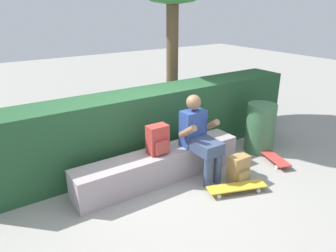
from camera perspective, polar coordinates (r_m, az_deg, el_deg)
The scene contains 9 objects.
ground_plane at distance 4.41m, azimuth 0.73°, elevation -10.98°, with size 24.00×24.00×0.00m, color gray.
bench_main at distance 4.52m, azimuth -1.37°, elevation -7.07°, with size 2.51×0.43×0.43m.
person_skater at distance 4.46m, azimuth 5.59°, elevation -1.63°, with size 0.49×0.62×1.18m.
skateboard_near_person at distance 4.38m, azimuth 12.21°, elevation -10.65°, with size 0.82×0.46×0.09m.
skateboard_beside_bench at distance 5.36m, azimuth 17.98°, elevation -5.06°, with size 0.44×0.82×0.09m.
backpack_on_bench at distance 4.31m, azimuth -1.82°, elevation -2.51°, with size 0.28×0.23×0.40m.
backpack_on_ground at distance 4.55m, azimuth 12.53°, elevation -7.65°, with size 0.28×0.23×0.40m.
hedge_row at distance 5.09m, azimuth -2.36°, elevation 0.48°, with size 5.23×0.63×1.11m.
trash_bin at distance 5.51m, azimuth 16.17°, elevation -0.31°, with size 0.47×0.47×0.82m.
Camera 1 is at (-2.14, -3.07, 2.34)m, focal length 34.05 mm.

